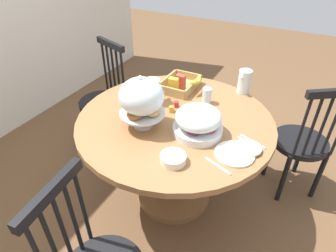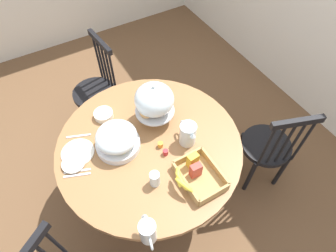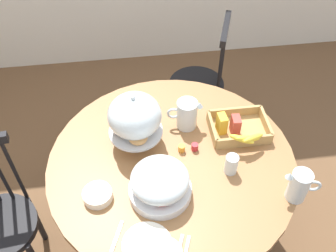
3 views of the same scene
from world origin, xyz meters
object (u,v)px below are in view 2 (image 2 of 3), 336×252
cereal_basket (196,174)px  drinking_glass (155,179)px  pastry_stand_with_dome (154,101)px  cereal_bowl (104,115)px  milk_pitcher (188,135)px  china_plate_small (73,163)px  windsor_chair_near_window (268,148)px  orange_juice_pitcher (148,232)px  dining_table (151,158)px  fruit_platter_covered (117,139)px  china_plate_large (78,152)px  windsor_chair_by_cabinet (97,92)px

cereal_basket → drinking_glass: size_ratio=2.87×
pastry_stand_with_dome → cereal_bowl: bearing=-123.4°
milk_pitcher → china_plate_small: bearing=-106.1°
windsor_chair_near_window → orange_juice_pitcher: (0.22, -1.17, 0.37)m
dining_table → fruit_platter_covered: 0.35m
fruit_platter_covered → drinking_glass: bearing=13.2°
dining_table → cereal_basket: size_ratio=4.06×
drinking_glass → orange_juice_pitcher: bearing=-34.6°
pastry_stand_with_dome → china_plate_small: size_ratio=2.29×
cereal_basket → cereal_bowl: bearing=-157.5°
dining_table → windsor_chair_near_window: size_ratio=1.31×
pastry_stand_with_dome → drinking_glass: size_ratio=3.13×
pastry_stand_with_dome → china_plate_large: (-0.00, -0.59, -0.19)m
windsor_chair_near_window → china_plate_small: windsor_chair_near_window is taller
windsor_chair_near_window → china_plate_large: size_ratio=4.43×
fruit_platter_covered → cereal_basket: bearing=35.4°
fruit_platter_covered → cereal_basket: 0.57m
cereal_basket → cereal_bowl: (-0.76, -0.31, -0.02)m
windsor_chair_near_window → orange_juice_pitcher: bearing=-79.3°
china_plate_large → cereal_bowl: (-0.21, 0.27, 0.02)m
cereal_basket → china_plate_small: 0.80m
pastry_stand_with_dome → fruit_platter_covered: (0.09, -0.33, -0.11)m
fruit_platter_covered → milk_pitcher: bearing=65.3°
fruit_platter_covered → cereal_bowl: (-0.30, 0.01, -0.06)m
cereal_basket → drinking_glass: (-0.10, -0.24, 0.01)m
cereal_bowl → windsor_chair_by_cabinet: bearing=169.7°
windsor_chair_by_cabinet → windsor_chair_near_window: bearing=37.0°
pastry_stand_with_dome → cereal_basket: 0.57m
windsor_chair_near_window → china_plate_large: 1.45m
dining_table → cereal_basket: cereal_basket is taller
orange_juice_pitcher → china_plate_small: bearing=-162.1°
china_plate_small → drinking_glass: drinking_glass is taller
windsor_chair_by_cabinet → dining_table: bearing=4.6°
pastry_stand_with_dome → drinking_glass: (0.45, -0.25, -0.14)m
pastry_stand_with_dome → milk_pitcher: (0.28, 0.10, -0.12)m
fruit_platter_covered → orange_juice_pitcher: (0.63, -0.10, -0.01)m
china_plate_large → china_plate_small: 0.09m
windsor_chair_by_cabinet → cereal_basket: (1.32, 0.21, 0.33)m
drinking_glass → windsor_chair_near_window: bearing=87.1°
fruit_platter_covered → milk_pitcher: size_ratio=1.54×
windsor_chair_by_cabinet → fruit_platter_covered: windsor_chair_by_cabinet is taller
windsor_chair_by_cabinet → cereal_bowl: (0.56, -0.10, 0.31)m
orange_juice_pitcher → cereal_basket: (-0.17, 0.43, -0.04)m
orange_juice_pitcher → cereal_bowl: (-0.93, 0.11, -0.06)m
windsor_chair_near_window → pastry_stand_with_dome: size_ratio=2.83×
china_plate_small → pastry_stand_with_dome: bearing=96.3°
orange_juice_pitcher → china_plate_large: orange_juice_pitcher is taller
dining_table → windsor_chair_near_window: 0.95m
windsor_chair_near_window → dining_table: bearing=-110.6°
drinking_glass → milk_pitcher: bearing=116.1°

